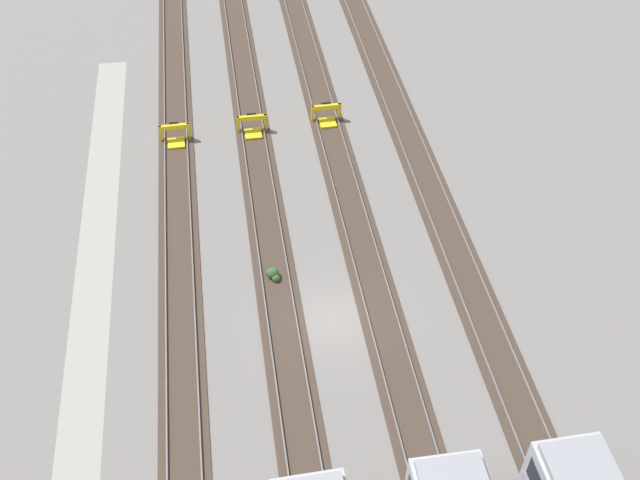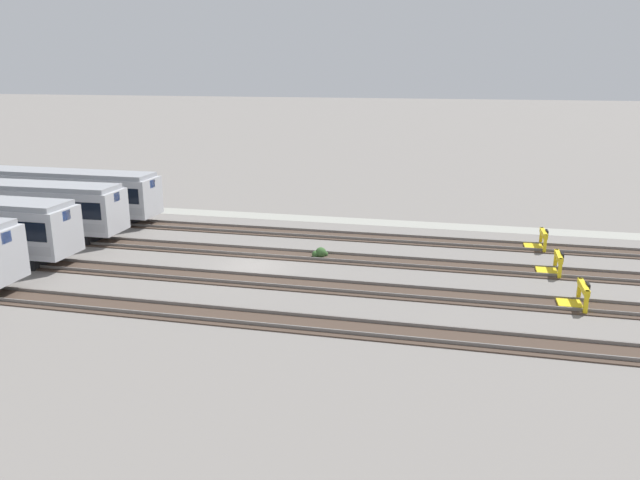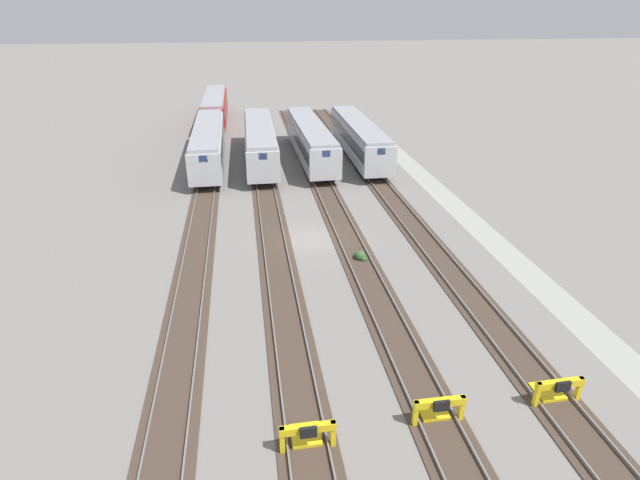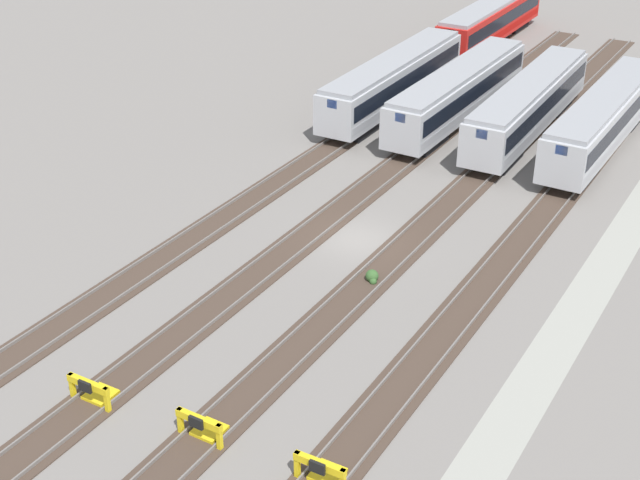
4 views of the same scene
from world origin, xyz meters
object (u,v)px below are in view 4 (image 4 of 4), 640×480
(subway_car_front_row_left_inner, at_px, (528,105))
(subway_car_front_row_leftmost, at_px, (604,118))
(subway_car_front_row_centre, at_px, (394,80))
(bumper_stop_nearest_track, at_px, (323,471))
(bumper_stop_middle_track, at_px, (94,391))
(weed_clump, at_px, (372,276))
(subway_car_front_row_right_inner, at_px, (458,92))
(bumper_stop_near_inner_track, at_px, (204,427))
(subway_car_front_row_rightmost, at_px, (491,21))

(subway_car_front_row_left_inner, bearing_deg, subway_car_front_row_leftmost, -90.00)
(subway_car_front_row_centre, height_order, bumper_stop_nearest_track, subway_car_front_row_centre)
(bumper_stop_middle_track, height_order, weed_clump, bumper_stop_middle_track)
(subway_car_front_row_right_inner, distance_m, bumper_stop_near_inner_track, 35.98)
(subway_car_front_row_left_inner, xyz_separation_m, bumper_stop_near_inner_track, (-35.60, 0.02, -1.53))
(subway_car_front_row_leftmost, xyz_separation_m, subway_car_front_row_centre, (0.00, 15.00, 0.00))
(subway_car_front_row_leftmost, xyz_separation_m, subway_car_front_row_left_inner, (0.00, 4.99, 0.00))
(subway_car_front_row_right_inner, relative_size, bumper_stop_nearest_track, 8.99)
(bumper_stop_nearest_track, height_order, bumper_stop_middle_track, same)
(bumper_stop_nearest_track, bearing_deg, bumper_stop_middle_track, 94.31)
(subway_car_front_row_left_inner, xyz_separation_m, bumper_stop_middle_track, (-36.09, 5.01, -1.53))
(subway_car_front_row_centre, height_order, subway_car_front_row_rightmost, same)
(subway_car_front_row_centre, distance_m, bumper_stop_middle_track, 36.47)
(subway_car_front_row_centre, xyz_separation_m, bumper_stop_nearest_track, (-35.34, -14.97, -1.53))
(subway_car_front_row_rightmost, relative_size, bumper_stop_nearest_track, 8.98)
(weed_clump, bearing_deg, bumper_stop_nearest_track, -159.37)
(bumper_stop_middle_track, bearing_deg, subway_car_front_row_right_inner, 0.01)
(bumper_stop_near_inner_track, relative_size, weed_clump, 2.17)
(subway_car_front_row_right_inner, distance_m, weed_clump, 23.00)
(subway_car_front_row_leftmost, xyz_separation_m, subway_car_front_row_rightmost, (19.16, 15.03, 0.00))
(subway_car_front_row_leftmost, distance_m, subway_car_front_row_left_inner, 4.99)
(subway_car_front_row_leftmost, height_order, bumper_stop_nearest_track, subway_car_front_row_leftmost)
(subway_car_front_row_centre, xyz_separation_m, weed_clump, (-22.35, -10.08, -1.80))
(subway_car_front_row_right_inner, bearing_deg, weed_clump, -167.16)
(bumper_stop_middle_track, bearing_deg, subway_car_front_row_left_inner, -7.91)
(subway_car_front_row_leftmost, bearing_deg, subway_car_front_row_left_inner, 90.00)
(subway_car_front_row_right_inner, bearing_deg, subway_car_front_row_rightmost, 14.68)
(subway_car_front_row_rightmost, xyz_separation_m, weed_clump, (-41.51, -10.11, -1.80))
(subway_car_front_row_left_inner, height_order, subway_car_front_row_rightmost, same)
(subway_car_front_row_right_inner, distance_m, subway_car_front_row_rightmost, 19.80)
(subway_car_front_row_left_inner, bearing_deg, subway_car_front_row_right_inner, 90.00)
(bumper_stop_middle_track, distance_m, weed_clump, 14.66)
(subway_car_front_row_right_inner, height_order, weed_clump, subway_car_front_row_right_inner)
(subway_car_front_row_centre, bearing_deg, subway_car_front_row_rightmost, 0.09)
(bumper_stop_nearest_track, xyz_separation_m, weed_clump, (12.99, 4.89, -0.27))
(bumper_stop_middle_track, bearing_deg, weed_clump, -20.33)
(subway_car_front_row_leftmost, height_order, bumper_stop_near_inner_track, subway_car_front_row_leftmost)
(bumper_stop_nearest_track, relative_size, weed_clump, 2.18)
(bumper_stop_near_inner_track, relative_size, bumper_stop_middle_track, 1.00)
(bumper_stop_nearest_track, relative_size, bumper_stop_middle_track, 1.00)
(subway_car_front_row_leftmost, relative_size, bumper_stop_nearest_track, 8.99)
(subway_car_front_row_right_inner, xyz_separation_m, bumper_stop_middle_track, (-36.09, -0.00, -1.53))
(subway_car_front_row_left_inner, bearing_deg, bumper_stop_nearest_track, -172.00)
(subway_car_front_row_right_inner, bearing_deg, subway_car_front_row_leftmost, -90.00)
(subway_car_front_row_centre, bearing_deg, weed_clump, -155.72)
(subway_car_front_row_centre, height_order, subway_car_front_row_right_inner, same)
(bumper_stop_middle_track, xyz_separation_m, weed_clump, (13.74, -5.09, -0.27))
(bumper_stop_nearest_track, distance_m, bumper_stop_middle_track, 10.01)
(subway_car_front_row_leftmost, distance_m, bumper_stop_nearest_track, 35.37)
(subway_car_front_row_rightmost, height_order, bumper_stop_near_inner_track, subway_car_front_row_rightmost)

